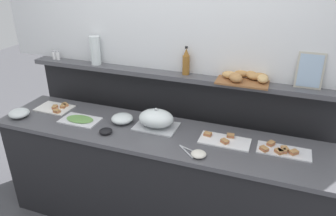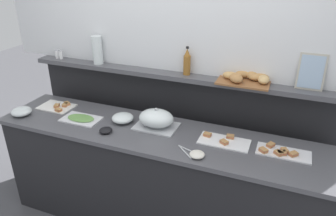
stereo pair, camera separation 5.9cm
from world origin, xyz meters
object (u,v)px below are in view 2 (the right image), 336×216
(serving_cloche, at_px, (156,119))
(condiment_bowl_cream, at_px, (106,130))
(sandwich_platter_rear, at_px, (282,152))
(glass_bowl_medium, at_px, (21,112))
(sandwich_platter_front, at_px, (58,107))
(vinegar_bottle_amber, at_px, (187,62))
(pepper_shaker, at_px, (61,54))
(bread_basket, at_px, (247,78))
(cold_cuts_platter, at_px, (81,119))
(glass_bowl_large, at_px, (123,118))
(salt_shaker, at_px, (57,54))
(framed_picture, at_px, (311,72))
(condiment_bowl_red, at_px, (197,154))
(serving_tongs, at_px, (186,151))
(water_carafe, at_px, (97,50))
(sandwich_platter_side, at_px, (223,141))

(serving_cloche, xyz_separation_m, condiment_bowl_cream, (-0.33, -0.22, -0.06))
(sandwich_platter_rear, height_order, glass_bowl_medium, glass_bowl_medium)
(sandwich_platter_front, bearing_deg, vinegar_bottle_amber, 16.40)
(pepper_shaker, bearing_deg, bread_basket, 0.63)
(cold_cuts_platter, height_order, glass_bowl_large, glass_bowl_large)
(serving_cloche, height_order, salt_shaker, salt_shaker)
(sandwich_platter_rear, xyz_separation_m, framed_picture, (0.11, 0.39, 0.48))
(glass_bowl_medium, relative_size, vinegar_bottle_amber, 0.73)
(sandwich_platter_front, bearing_deg, bread_basket, 11.67)
(cold_cuts_platter, relative_size, pepper_shaker, 3.74)
(condiment_bowl_red, relative_size, bread_basket, 0.26)
(sandwich_platter_front, xyz_separation_m, serving_cloche, (0.98, -0.01, 0.06))
(vinegar_bottle_amber, height_order, salt_shaker, vinegar_bottle_amber)
(serving_tongs, bearing_deg, framed_picture, 39.62)
(vinegar_bottle_amber, bearing_deg, water_carafe, -178.98)
(sandwich_platter_rear, bearing_deg, condiment_bowl_cream, -171.53)
(bread_basket, bearing_deg, sandwich_platter_side, -101.69)
(condiment_bowl_cream, relative_size, condiment_bowl_red, 0.98)
(sandwich_platter_front, distance_m, serving_cloche, 0.98)
(sandwich_platter_side, height_order, water_carafe, water_carafe)
(sandwich_platter_rear, distance_m, framed_picture, 0.63)
(sandwich_platter_side, bearing_deg, cold_cuts_platter, -175.81)
(glass_bowl_medium, distance_m, condiment_bowl_cream, 0.84)
(vinegar_bottle_amber, xyz_separation_m, salt_shaker, (-1.31, -0.02, -0.06))
(salt_shaker, bearing_deg, sandwich_platter_side, -11.42)
(sandwich_platter_front, xyz_separation_m, glass_bowl_large, (0.68, -0.03, 0.02))
(salt_shaker, distance_m, framed_picture, 2.25)
(sandwich_platter_rear, height_order, condiment_bowl_cream, same)
(glass_bowl_large, distance_m, serving_tongs, 0.68)
(sandwich_platter_side, bearing_deg, framed_picture, 36.59)
(framed_picture, bearing_deg, sandwich_platter_front, -170.30)
(sandwich_platter_front, xyz_separation_m, glass_bowl_medium, (-0.19, -0.24, 0.02))
(serving_cloche, bearing_deg, water_carafe, 155.72)
(bread_basket, bearing_deg, vinegar_bottle_amber, -179.50)
(glass_bowl_medium, distance_m, framed_picture, 2.37)
(glass_bowl_large, relative_size, glass_bowl_medium, 1.05)
(serving_cloche, bearing_deg, bread_basket, 28.37)
(sandwich_platter_side, bearing_deg, pepper_shaker, 168.29)
(sandwich_platter_rear, relative_size, glass_bowl_medium, 2.13)
(sandwich_platter_side, height_order, condiment_bowl_red, same)
(sandwich_platter_rear, relative_size, serving_cloche, 1.08)
(sandwich_platter_front, height_order, water_carafe, water_carafe)
(sandwich_platter_side, relative_size, bread_basket, 0.93)
(cold_cuts_platter, relative_size, salt_shaker, 3.74)
(serving_cloche, xyz_separation_m, glass_bowl_medium, (-1.17, -0.23, -0.04))
(sandwich_platter_side, height_order, serving_cloche, serving_cloche)
(water_carafe, bearing_deg, serving_tongs, -28.50)
(salt_shaker, distance_m, bread_basket, 1.80)
(glass_bowl_large, bearing_deg, glass_bowl_medium, -166.44)
(water_carafe, bearing_deg, salt_shaker, 180.00)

